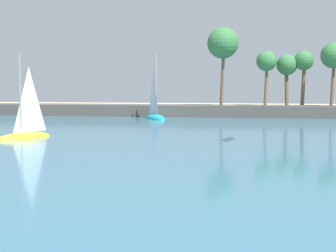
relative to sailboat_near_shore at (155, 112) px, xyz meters
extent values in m
cube|color=#386B84|center=(7.91, -7.19, -0.93)|extent=(220.00, 107.39, 0.06)
cube|color=#514C47|center=(7.91, 6.51, -0.06)|extent=(91.96, 6.00, 1.80)
cylinder|color=brown|center=(25.32, 5.74, 4.51)|extent=(0.75, 0.55, 7.36)
sphere|color=#38753D|center=(25.32, 5.74, 8.18)|extent=(3.75, 3.75, 3.75)
cylinder|color=brown|center=(21.35, 7.74, 4.20)|extent=(0.76, 0.65, 6.75)
sphere|color=#38753D|center=(21.35, 7.74, 7.56)|extent=(2.93, 2.93, 2.93)
cylinder|color=brown|center=(15.75, 5.20, 4.12)|extent=(0.67, 0.60, 6.58)
sphere|color=#38753D|center=(15.75, 5.20, 7.40)|extent=(2.98, 2.98, 2.98)
cylinder|color=brown|center=(18.88, 7.78, 3.89)|extent=(0.72, 0.91, 6.13)
sphere|color=#38753D|center=(18.88, 7.78, 6.94)|extent=(3.13, 3.13, 3.13)
cylinder|color=brown|center=(9.31, 5.50, 5.49)|extent=(0.84, 0.85, 9.33)
sphere|color=#38753D|center=(9.31, 5.50, 10.15)|extent=(4.68, 4.68, 4.68)
ellipsoid|color=teal|center=(0.07, -0.13, -0.90)|extent=(5.02, 7.07, 1.38)
cylinder|color=gray|center=(0.23, -0.44, 4.09)|extent=(0.21, 0.21, 8.61)
pyramid|color=silver|center=(-0.31, 0.60, 3.45)|extent=(1.62, 2.84, 7.32)
ellipsoid|color=yellow|center=(-7.08, -27.63, -0.90)|extent=(4.41, 5.68, 1.13)
cylinder|color=gray|center=(-7.23, -27.87, 3.18)|extent=(0.17, 0.17, 7.04)
pyramid|color=white|center=(-6.72, -27.05, 2.65)|extent=(1.48, 2.24, 5.98)
camera|label=1|loc=(13.22, -71.01, 4.07)|focal=54.09mm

